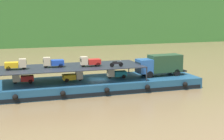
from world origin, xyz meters
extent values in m
plane|color=olive|center=(0.00, 0.00, 0.00)|extent=(400.00, 400.00, 0.00)
cube|color=#387533|center=(0.00, 70.16, 14.08)|extent=(130.79, 28.20, 28.17)
cube|color=navy|center=(0.00, 0.00, 0.75)|extent=(28.72, 7.82, 1.50)
cube|color=black|center=(0.00, -3.93, 0.35)|extent=(28.15, 0.06, 0.50)
sphere|color=black|center=(-11.49, -4.12, 0.85)|extent=(0.70, 0.70, 0.70)
sphere|color=black|center=(-5.74, -4.12, 0.85)|extent=(0.70, 0.70, 0.70)
sphere|color=black|center=(0.00, -4.12, 0.85)|extent=(0.70, 0.70, 0.70)
sphere|color=black|center=(5.74, -4.12, 0.85)|extent=(0.70, 0.70, 0.70)
sphere|color=black|center=(11.49, -4.12, 0.85)|extent=(0.70, 0.70, 0.70)
cube|color=#285BA3|center=(6.76, -0.53, 3.10)|extent=(2.10, 2.27, 2.00)
cube|color=#192833|center=(5.74, -0.58, 3.45)|extent=(0.14, 1.84, 0.60)
cube|color=#234228|center=(10.16, -0.38, 3.35)|extent=(4.90, 2.51, 2.50)
cube|color=black|center=(10.16, -0.38, 2.05)|extent=(6.86, 1.68, 0.20)
cylinder|color=black|center=(7.12, 0.50, 2.00)|extent=(1.01, 0.32, 1.00)
cylinder|color=black|center=(7.21, -1.52, 2.00)|extent=(1.01, 0.32, 1.00)
cylinder|color=black|center=(11.55, 0.70, 2.00)|extent=(1.01, 0.32, 1.00)
cylinder|color=black|center=(11.64, -1.32, 2.00)|extent=(1.01, 0.32, 1.00)
cylinder|color=#232833|center=(5.88, 3.43, 2.50)|extent=(0.16, 0.16, 2.00)
cylinder|color=#232833|center=(5.88, -3.43, 2.50)|extent=(0.16, 0.16, 2.00)
cube|color=#232833|center=(-3.80, 0.00, 3.45)|extent=(19.52, 7.02, 0.10)
cube|color=red|center=(-9.71, 0.54, 2.13)|extent=(1.76, 1.28, 0.70)
cube|color=#C6B793|center=(-11.11, 0.61, 2.33)|extent=(0.95, 1.04, 1.10)
cube|color=#19232D|center=(-11.58, 0.63, 2.44)|extent=(0.08, 0.85, 0.38)
cylinder|color=black|center=(-11.26, 0.62, 1.78)|extent=(0.57, 0.17, 0.56)
cylinder|color=black|center=(-9.29, 1.05, 1.78)|extent=(0.57, 0.17, 0.56)
cylinder|color=black|center=(-9.34, -0.01, 1.78)|extent=(0.57, 0.17, 0.56)
cube|color=gold|center=(-4.22, -0.25, 2.13)|extent=(1.71, 1.21, 0.70)
cube|color=beige|center=(-2.82, -0.24, 2.33)|extent=(0.91, 1.00, 1.10)
cube|color=#19232D|center=(-2.35, -0.24, 2.44)|extent=(0.04, 0.85, 0.38)
cylinder|color=black|center=(-2.67, -0.24, 1.78)|extent=(0.56, 0.14, 0.56)
cylinder|color=black|center=(-4.61, -0.78, 1.78)|extent=(0.56, 0.14, 0.56)
cylinder|color=black|center=(-4.62, 0.28, 1.78)|extent=(0.56, 0.14, 0.56)
cube|color=teal|center=(3.24, -0.04, 2.13)|extent=(1.77, 1.30, 0.70)
cube|color=beige|center=(1.84, 0.04, 2.33)|extent=(0.96, 1.05, 1.10)
cube|color=#19232D|center=(1.37, 0.07, 2.44)|extent=(0.09, 0.85, 0.38)
cylinder|color=black|center=(1.69, 0.05, 1.78)|extent=(0.57, 0.17, 0.56)
cylinder|color=black|center=(3.67, 0.46, 1.78)|extent=(0.57, 0.17, 0.56)
cylinder|color=black|center=(3.61, -0.59, 1.78)|extent=(0.57, 0.17, 0.56)
cube|color=gold|center=(-11.64, -0.04, 4.13)|extent=(1.76, 1.28, 0.70)
cube|color=#C6B793|center=(-10.24, -0.10, 4.33)|extent=(0.95, 1.04, 1.10)
cube|color=#19232D|center=(-9.77, -0.13, 4.44)|extent=(0.08, 0.85, 0.38)
cylinder|color=black|center=(-10.09, -0.11, 3.78)|extent=(0.57, 0.17, 0.56)
cylinder|color=black|center=(-12.06, -0.55, 3.78)|extent=(0.57, 0.17, 0.56)
cylinder|color=black|center=(-12.01, 0.51, 3.78)|extent=(0.57, 0.17, 0.56)
cube|color=#1E47B7|center=(-5.67, 0.19, 4.13)|extent=(1.74, 1.26, 0.70)
cube|color=#C6B793|center=(-7.07, 0.24, 4.33)|extent=(0.94, 1.03, 1.10)
cube|color=#19232D|center=(-7.54, 0.26, 4.44)|extent=(0.07, 0.85, 0.38)
cylinder|color=black|center=(-7.22, 0.24, 3.78)|extent=(0.56, 0.16, 0.56)
cylinder|color=black|center=(-5.25, 0.70, 3.78)|extent=(0.56, 0.16, 0.56)
cylinder|color=black|center=(-5.29, -0.36, 3.78)|extent=(0.56, 0.16, 0.56)
cube|color=red|center=(-0.76, -0.62, 4.13)|extent=(1.71, 1.21, 0.70)
cube|color=beige|center=(-2.16, -0.63, 4.33)|extent=(0.90, 1.00, 1.10)
cube|color=#19232D|center=(-2.63, -0.63, 4.44)|extent=(0.04, 0.85, 0.38)
cylinder|color=black|center=(-2.31, -0.63, 3.78)|extent=(0.56, 0.14, 0.56)
cylinder|color=black|center=(-0.37, -0.09, 3.78)|extent=(0.56, 0.14, 0.56)
cylinder|color=black|center=(-0.36, -1.15, 3.78)|extent=(0.56, 0.14, 0.56)
cylinder|color=black|center=(2.64, -2.08, 3.80)|extent=(0.60, 0.12, 0.60)
cylinder|color=black|center=(1.34, -2.13, 3.80)|extent=(0.60, 0.12, 0.60)
cube|color=black|center=(1.99, -2.11, 4.02)|extent=(1.11, 0.24, 0.28)
cube|color=black|center=(1.74, -2.12, 4.20)|extent=(0.61, 0.22, 0.12)
cylinder|color=#B2B2B7|center=(2.54, -2.09, 4.35)|extent=(0.06, 0.55, 0.04)
camera|label=1|loc=(-12.65, -45.30, 11.28)|focal=54.66mm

